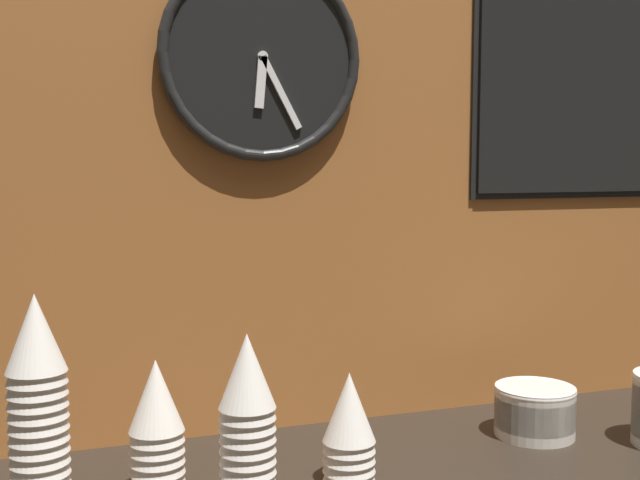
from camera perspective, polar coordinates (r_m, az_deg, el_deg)
name	(u,v)px	position (r cm, az deg, el deg)	size (l,w,h in cm)	color
ground_plane	(414,479)	(134.30, 6.70, -16.51)	(160.00, 56.00, 4.00)	black
wall_tiled_back	(354,139)	(148.62, 2.46, 7.18)	(160.00, 3.00, 105.00)	#A3602D
cup_stack_left	(157,427)	(121.95, -11.54, -12.90)	(8.13, 8.13, 20.06)	white
cup_stack_center_left	(248,420)	(115.53, -5.18, -12.63)	(8.13, 8.13, 24.78)	white
cup_stack_center	(349,427)	(124.43, 2.09, -13.16)	(8.13, 8.13, 16.91)	white
cup_stack_far_left	(38,408)	(116.32, -19.42, -11.19)	(8.13, 8.13, 31.07)	white
bowl_stack_right	(535,409)	(149.75, 15.03, -11.55)	(14.22, 14.22, 8.96)	beige
wall_clock	(261,57)	(140.99, -4.19, 12.86)	(35.75, 2.70, 35.75)	black
menu_board	(578,60)	(170.78, 17.84, 12.09)	(46.81, 1.32, 54.72)	black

